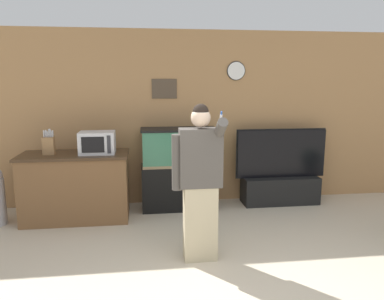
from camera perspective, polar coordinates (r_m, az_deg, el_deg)
wall_back_paneled at (r=5.71m, az=-0.66°, el=4.89°), size 10.00×0.08×2.60m
counter_island at (r=5.30m, az=-17.24°, el=-5.35°), size 1.42×0.66×0.91m
microwave at (r=5.10m, az=-14.24°, el=1.10°), size 0.46×0.34×0.29m
knife_block at (r=5.21m, az=-21.00°, el=0.68°), size 0.15×0.11×0.34m
aquarium_on_stand at (r=5.47m, az=-1.96°, el=-2.86°), size 1.09×0.46×1.19m
tv_on_stand at (r=5.91m, az=13.28°, el=-4.70°), size 1.39×0.40×1.15m
person_standing at (r=3.84m, az=1.17°, el=-4.72°), size 0.52×0.39×1.64m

